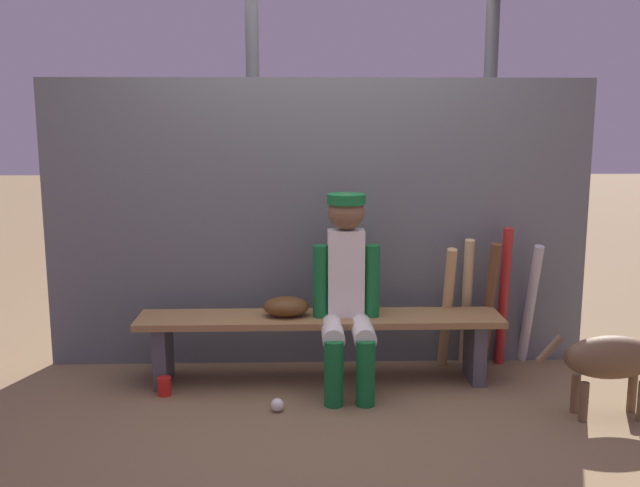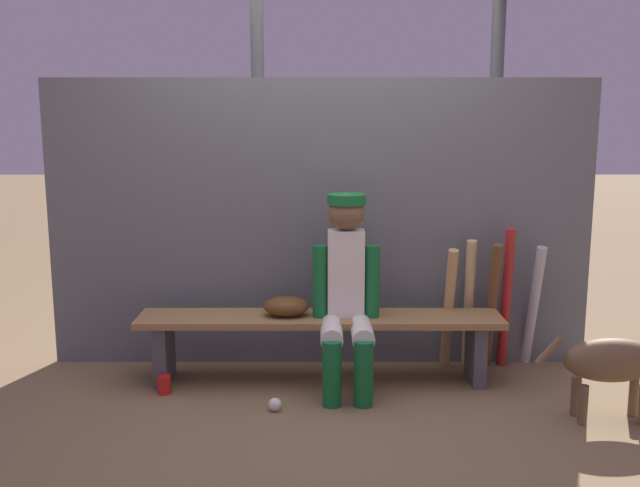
{
  "view_description": "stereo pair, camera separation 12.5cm",
  "coord_description": "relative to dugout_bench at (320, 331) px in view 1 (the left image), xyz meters",
  "views": [
    {
      "loc": [
        -0.13,
        -4.28,
        1.65
      ],
      "look_at": [
        0.0,
        0.0,
        0.87
      ],
      "focal_mm": 40.7,
      "sensor_mm": 36.0,
      "label": 1
    },
    {
      "loc": [
        -0.0,
        -4.28,
        1.65
      ],
      "look_at": [
        0.0,
        0.0,
        0.87
      ],
      "focal_mm": 40.7,
      "sensor_mm": 36.0,
      "label": 2
    }
  ],
  "objects": [
    {
      "name": "ground_plane",
      "position": [
        0.0,
        0.0,
        -0.33
      ],
      "size": [
        30.0,
        30.0,
        0.0
      ],
      "primitive_type": "plane",
      "color": "brown"
    },
    {
      "name": "chainlink_fence",
      "position": [
        0.0,
        0.37,
        0.6
      ],
      "size": [
        3.53,
        0.03,
        1.86
      ],
      "primitive_type": "cube",
      "color": "#595E63",
      "rests_on": "ground_plane"
    },
    {
      "name": "dugout_bench",
      "position": [
        0.0,
        0.0,
        0.0
      ],
      "size": [
        2.23,
        0.36,
        0.42
      ],
      "color": "olive",
      "rests_on": "ground_plane"
    },
    {
      "name": "player_seated",
      "position": [
        0.16,
        -0.1,
        0.3
      ],
      "size": [
        0.41,
        0.55,
        1.17
      ],
      "color": "silver",
      "rests_on": "ground_plane"
    },
    {
      "name": "baseball_glove",
      "position": [
        -0.21,
        0.0,
        0.15
      ],
      "size": [
        0.28,
        0.2,
        0.12
      ],
      "primitive_type": "ellipsoid",
      "color": "#593819",
      "rests_on": "dugout_bench"
    },
    {
      "name": "bat_wood_tan",
      "position": [
        0.82,
        0.19,
        0.08
      ],
      "size": [
        0.07,
        0.26,
        0.82
      ],
      "primitive_type": "cylinder",
      "rotation": [
        0.23,
        0.0,
        0.02
      ],
      "color": "tan",
      "rests_on": "ground_plane"
    },
    {
      "name": "bat_wood_natural",
      "position": [
        0.97,
        0.27,
        0.1
      ],
      "size": [
        0.08,
        0.18,
        0.85
      ],
      "primitive_type": "cylinder",
      "rotation": [
        0.13,
        0.0,
        -0.12
      ],
      "color": "tan",
      "rests_on": "ground_plane"
    },
    {
      "name": "bat_wood_dark",
      "position": [
        1.1,
        0.2,
        0.1
      ],
      "size": [
        0.08,
        0.24,
        0.85
      ],
      "primitive_type": "cylinder",
      "rotation": [
        0.21,
        0.0,
        0.05
      ],
      "color": "brown",
      "rests_on": "ground_plane"
    },
    {
      "name": "bat_aluminum_red",
      "position": [
        1.2,
        0.25,
        0.14
      ],
      "size": [
        0.07,
        0.17,
        0.93
      ],
      "primitive_type": "cylinder",
      "rotation": [
        0.12,
        0.0,
        -0.05
      ],
      "color": "#B22323",
      "rests_on": "ground_plane"
    },
    {
      "name": "bat_aluminum_silver",
      "position": [
        1.39,
        0.27,
        0.08
      ],
      "size": [
        0.09,
        0.24,
        0.82
      ],
      "primitive_type": "cylinder",
      "rotation": [
        0.21,
        0.0,
        0.13
      ],
      "color": "#B7B7BC",
      "rests_on": "ground_plane"
    },
    {
      "name": "baseball",
      "position": [
        -0.25,
        -0.45,
        -0.29
      ],
      "size": [
        0.07,
        0.07,
        0.07
      ],
      "primitive_type": "sphere",
      "color": "white",
      "rests_on": "ground_plane"
    },
    {
      "name": "cup_on_ground",
      "position": [
        -0.93,
        -0.2,
        -0.27
      ],
      "size": [
        0.08,
        0.08,
        0.11
      ],
      "primitive_type": "cylinder",
      "color": "red",
      "rests_on": "ground_plane"
    },
    {
      "name": "cup_on_bench",
      "position": [
        0.08,
        0.0,
        0.15
      ],
      "size": [
        0.08,
        0.08,
        0.11
      ],
      "primitive_type": "cylinder",
      "color": "silver",
      "rests_on": "dugout_bench"
    },
    {
      "name": "dog",
      "position": [
        1.62,
        -0.58,
        0.01
      ],
      "size": [
        0.84,
        0.2,
        0.49
      ],
      "color": "brown",
      "rests_on": "ground_plane"
    }
  ]
}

